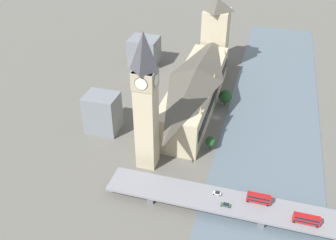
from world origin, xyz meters
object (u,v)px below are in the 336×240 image
clock_tower (146,101)px  road_bridge (263,210)px  double_decker_bus_rear (306,219)px  parliament_hall (196,89)px  victoria_tower (215,33)px  car_northbound_lead (226,205)px  double_decker_bus_mid (259,198)px  car_northbound_tail (217,193)px

clock_tower → road_bridge: size_ratio=0.50×
double_decker_bus_rear → parliament_hall: bearing=-52.0°
parliament_hall → victoria_tower: victoria_tower is taller
road_bridge → car_northbound_lead: size_ratio=33.37×
parliament_hall → double_decker_bus_rear: (-69.33, 88.75, -6.66)m
road_bridge → double_decker_bus_rear: double_decker_bus_rear is taller
parliament_hall → clock_tower: 69.61m
double_decker_bus_mid → double_decker_bus_rear: bearing=162.2°
double_decker_bus_rear → car_northbound_tail: 40.72m
parliament_hall → victoria_tower: (0.05, -68.40, 12.88)m
victoria_tower → car_northbound_tail: (-29.27, 150.43, -21.43)m
victoria_tower → road_bridge: 163.43m
road_bridge → victoria_tower: bearing=-71.6°
parliament_hall → double_decker_bus_mid: parliament_hall is taller
road_bridge → car_northbound_tail: (21.78, -3.10, 1.69)m
road_bridge → double_decker_bus_mid: size_ratio=13.61×
double_decker_bus_rear → road_bridge: bearing=-11.2°
car_northbound_tail → double_decker_bus_rear: bearing=170.5°
double_decker_bus_rear → clock_tower: bearing=-17.1°
clock_tower → victoria_tower: size_ratio=1.28×
double_decker_bus_mid → double_decker_bus_rear: 22.05m
parliament_hall → car_northbound_lead: bearing=111.2°
double_decker_bus_mid → car_northbound_tail: size_ratio=2.80×
clock_tower → car_northbound_tail: clock_tower is taller
car_northbound_lead → clock_tower: bearing=-28.1°
clock_tower → double_decker_bus_mid: size_ratio=6.87×
road_bridge → clock_tower: bearing=-18.8°
victoria_tower → double_decker_bus_rear: (-69.39, 157.15, -19.54)m
parliament_hall → road_bridge: (-51.00, 85.12, -10.24)m
double_decker_bus_rear → victoria_tower: bearing=-66.2°
road_bridge → double_decker_bus_rear: 19.02m
parliament_hall → double_decker_bus_mid: size_ratio=9.97×
double_decker_bus_mid → double_decker_bus_rear: size_ratio=0.96×
victoria_tower → double_decker_bus_rear: 172.90m
road_bridge → car_northbound_tail: bearing=-8.1°
victoria_tower → clock_tower: bearing=84.9°
parliament_hall → double_decker_bus_rear: parliament_hall is taller
car_northbound_lead → victoria_tower: bearing=-77.7°
parliament_hall → clock_tower: clock_tower is taller
clock_tower → parliament_hall: bearing=-100.5°
double_decker_bus_mid → car_northbound_tail: double_decker_bus_mid is taller
victoria_tower → road_bridge: (-51.06, 153.52, -23.11)m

